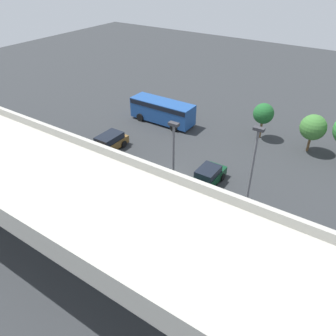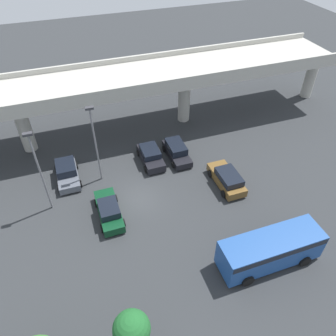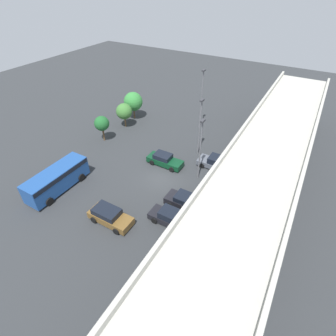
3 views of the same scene
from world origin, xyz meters
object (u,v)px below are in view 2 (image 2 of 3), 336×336
Objects in this scene: parked_car_0 at (67,172)px; parked_car_1 at (109,210)px; tree_front_right at (132,329)px; lamp_post_near_aisle at (39,167)px; parked_car_3 at (177,151)px; shuttle_bus at (271,248)px; parked_car_2 at (151,156)px; lamp_post_by_overpass at (95,140)px; parked_car_4 at (227,179)px.

parked_car_1 is at bearing 24.82° from parked_car_0.
parked_car_1 is at bearing 86.18° from tree_front_right.
tree_front_right is (3.83, -13.63, -1.86)m from lamp_post_near_aisle.
parked_car_3 is at bearing 61.78° from tree_front_right.
lamp_post_near_aisle reaches higher than shuttle_bus.
lamp_post_near_aisle is (-1.77, -3.37, 3.90)m from parked_car_0.
parked_car_2 is 6.57m from lamp_post_by_overpass.
parked_car_0 is at bearing 96.92° from tree_front_right.
parked_car_1 is at bearing -38.81° from shuttle_bus.
lamp_post_by_overpass reaches higher than tree_front_right.
shuttle_bus is 18.65m from lamp_post_near_aisle.
lamp_post_near_aisle is at bearing -76.71° from parked_car_3.
parked_car_2 is 1.12× the size of tree_front_right.
parked_car_0 is at bearing -91.30° from parked_car_2.
lamp_post_by_overpass is (4.80, 2.26, -0.03)m from lamp_post_near_aisle.
lamp_post_near_aisle is at bearing 59.64° from parked_car_1.
tree_front_right is at bearing 13.92° from shuttle_bus.
parked_car_0 is at bearing -47.60° from shuttle_bus.
parked_car_3 is at bearing -81.66° from shuttle_bus.
parked_car_2 is at bearing -93.40° from parked_car_3.
parked_car_4 is 12.50m from lamp_post_by_overpass.
parked_car_3 is (11.00, -0.35, 0.01)m from parked_car_0.
tree_front_right is (-8.93, -16.65, 2.04)m from parked_car_3.
parked_car_0 is 0.58× the size of shuttle_bus.
parked_car_3 is 1.16× the size of tree_front_right.
parked_car_4 is at bearing -23.47° from lamp_post_by_overpass.
parked_car_1 is 11.15m from parked_car_4.
lamp_post_near_aisle is 14.28m from tree_front_right.
lamp_post_near_aisle is 2.04× the size of tree_front_right.
parked_car_3 is 0.58× the size of lamp_post_by_overpass.
lamp_post_by_overpass is 16.02m from tree_front_right.
parked_car_4 is (11.15, 0.19, 0.05)m from parked_car_1.
tree_front_right is (-0.97, -15.89, -1.83)m from lamp_post_by_overpass.
tree_front_right reaches higher than parked_car_2.
parked_car_3 is at bearing 28.20° from parked_car_4.
lamp_post_by_overpass is 2.02× the size of tree_front_right.
lamp_post_by_overpass is at bearing 25.16° from lamp_post_near_aisle.
shuttle_bus is at bearing 173.87° from parked_car_4.
lamp_post_near_aisle is at bearing -154.84° from lamp_post_by_overpass.
parked_car_0 is at bearing 24.82° from parked_car_1.
parked_car_2 is 0.55× the size of lamp_post_near_aisle.
parked_car_1 is at bearing -42.98° from parked_car_2.
parked_car_0 is 19.35m from shuttle_bus.
parked_car_3 is (2.75, -0.16, 0.01)m from parked_car_2.
tree_front_right is at bearing 176.18° from parked_car_1.
parked_car_2 is 14.91m from shuttle_bus.
parked_car_2 is at bearing -71.22° from shuttle_bus.
parked_car_4 is 0.61× the size of shuttle_bus.
lamp_post_near_aisle is (-15.72, 2.48, 3.88)m from parked_car_4.
parked_car_3 is 19.01m from tree_front_right.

